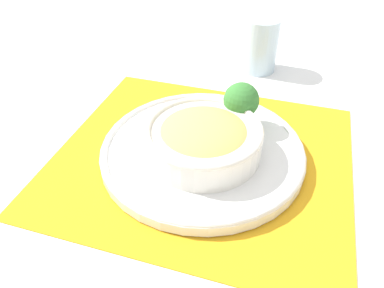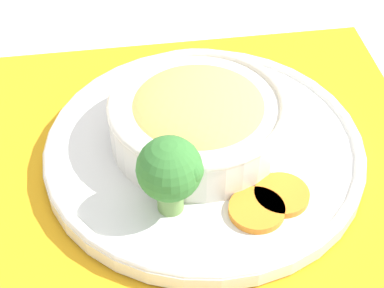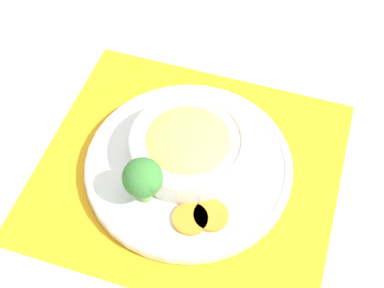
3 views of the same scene
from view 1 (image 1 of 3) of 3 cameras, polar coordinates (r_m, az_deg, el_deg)
name	(u,v)px [view 1 (image 1 of 3)]	position (r m, az deg, el deg)	size (l,w,h in m)	color
ground_plane	(202,157)	(0.59, 1.57, -2.05)	(4.00, 4.00, 0.00)	white
placemat	(202,156)	(0.58, 1.58, -1.90)	(0.47, 0.43, 0.00)	orange
plate	(202,150)	(0.58, 1.60, -0.90)	(0.31, 0.31, 0.02)	white
bowl	(203,138)	(0.55, 1.76, 0.94)	(0.17, 0.17, 0.06)	silver
broccoli_floret	(241,101)	(0.60, 7.48, 6.50)	(0.06, 0.06, 0.08)	#759E51
carrot_slice_near	(199,111)	(0.65, 1.09, 5.07)	(0.05, 0.05, 0.01)	orange
carrot_slice_middle	(182,113)	(0.64, -1.48, 4.79)	(0.05, 0.05, 0.01)	orange
water_glass	(260,48)	(0.82, 10.25, 14.25)	(0.07, 0.07, 0.11)	silver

